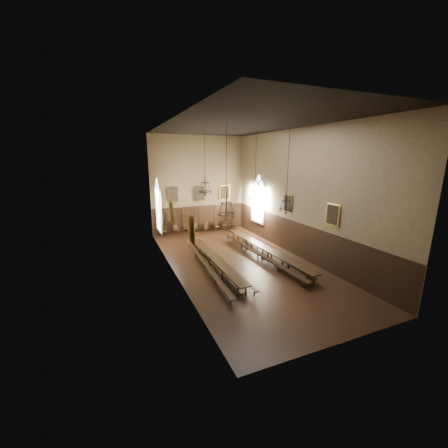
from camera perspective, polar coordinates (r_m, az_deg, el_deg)
floor at (r=18.97m, az=3.38°, el=-8.13°), size 9.00×18.00×0.02m
ceiling at (r=17.72m, az=3.82°, el=20.06°), size 9.00×18.00×0.02m
wall_back at (r=26.12m, az=-5.28°, el=8.08°), size 9.00×0.02×9.00m
wall_front at (r=10.66m, az=25.55°, el=-1.47°), size 9.00×0.02×9.00m
wall_left at (r=16.32m, az=-10.80°, el=4.51°), size 0.02×18.00×9.00m
wall_right at (r=20.19m, az=15.20°, el=6.01°), size 0.02×18.00×9.00m
wainscot_panelling at (r=18.54m, az=3.44°, el=-4.51°), size 9.00×18.00×2.50m
table_left at (r=18.31m, az=-2.35°, el=-7.64°), size 0.76×9.73×0.76m
table_right at (r=19.91m, az=8.57°, el=-5.92°), size 1.02×10.41×0.81m
bench_left_outer at (r=17.98m, az=-4.08°, el=-8.37°), size 0.88×10.26×0.46m
bench_left_inner at (r=18.21m, az=-0.34°, el=-8.14°), size 0.38×9.21×0.41m
bench_right_inner at (r=19.74m, az=7.02°, el=-6.34°), size 0.65×10.77×0.48m
bench_right_outer at (r=20.11m, az=9.87°, el=-6.15°), size 0.83×9.77×0.44m
chair_0 at (r=25.53m, az=-12.37°, el=-1.91°), size 0.48×0.48×1.00m
chair_1 at (r=25.83m, az=-9.93°, el=-1.64°), size 0.54×0.54×0.97m
chair_2 at (r=26.08m, az=-7.75°, el=-1.37°), size 0.51×0.51×1.03m
chair_3 at (r=26.26m, az=-5.75°, el=-1.27°), size 0.52×0.52×0.93m
chair_4 at (r=26.54m, az=-3.50°, el=-1.05°), size 0.53×0.53×0.95m
chair_5 at (r=26.92m, az=-1.47°, el=-0.86°), size 0.49×0.49×0.88m
chair_6 at (r=27.22m, az=0.18°, el=-0.61°), size 0.56×0.56×1.01m
chair_7 at (r=27.70m, az=1.97°, el=-0.46°), size 0.44×0.44×0.86m
chandelier_back_left at (r=18.92m, az=-3.93°, el=7.58°), size 0.93×0.93×4.41m
chandelier_back_right at (r=20.97m, az=6.43°, el=6.43°), size 0.85×0.85×5.07m
chandelier_front_left at (r=14.66m, az=0.50°, el=3.23°), size 0.94×0.94×5.10m
chandelier_front_right at (r=17.09m, az=12.76°, el=4.26°), size 0.80×0.80×5.18m
portrait_back_0 at (r=25.43m, az=-10.77°, el=5.93°), size 1.10×0.12×1.40m
portrait_back_1 at (r=26.09m, az=-5.15°, el=6.30°), size 1.10×0.12×1.40m
portrait_back_2 at (r=26.98m, az=0.15°, el=6.60°), size 1.10×0.12×1.40m
portrait_left_0 at (r=17.45m, az=-10.97°, el=2.42°), size 0.12×1.00×1.30m
portrait_left_1 at (r=13.19m, az=-6.87°, el=-1.07°), size 0.12×1.00×1.30m
portrait_right_0 at (r=21.02m, az=13.12°, el=4.21°), size 0.12×1.00×1.30m
portrait_right_1 at (r=17.63m, az=21.64°, el=1.81°), size 0.12×1.00×1.30m
window_right at (r=24.83m, az=7.12°, el=5.18°), size 0.20×2.20×4.60m
window_left at (r=21.86m, az=-13.54°, el=3.74°), size 0.20×2.20×4.60m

